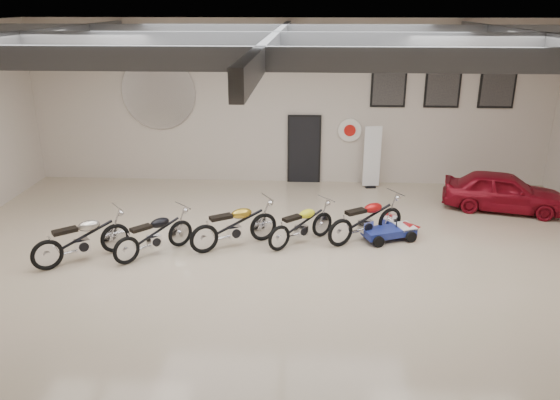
# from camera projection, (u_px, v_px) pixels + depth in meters

# --- Properties ---
(floor) EXTENTS (16.00, 12.00, 0.01)m
(floor) POSITION_uv_depth(u_px,v_px,m) (277.00, 266.00, 11.93)
(floor) COLOR #BBA58F
(floor) RESTS_ON ground
(ceiling) EXTENTS (16.00, 12.00, 0.01)m
(ceiling) POSITION_uv_depth(u_px,v_px,m) (277.00, 27.00, 10.21)
(ceiling) COLOR gray
(ceiling) RESTS_ON back_wall
(back_wall) EXTENTS (16.00, 0.02, 5.00)m
(back_wall) POSITION_uv_depth(u_px,v_px,m) (288.00, 103.00, 16.69)
(back_wall) COLOR beige
(back_wall) RESTS_ON floor
(ceiling_beams) EXTENTS (15.80, 11.80, 0.32)m
(ceiling_beams) POSITION_uv_depth(u_px,v_px,m) (277.00, 40.00, 10.29)
(ceiling_beams) COLOR slate
(ceiling_beams) RESTS_ON ceiling
(door) EXTENTS (0.92, 0.08, 2.10)m
(door) POSITION_uv_depth(u_px,v_px,m) (304.00, 150.00, 17.12)
(door) COLOR black
(door) RESTS_ON back_wall
(logo_plaque) EXTENTS (2.30, 0.06, 1.16)m
(logo_plaque) POSITION_uv_depth(u_px,v_px,m) (159.00, 93.00, 16.75)
(logo_plaque) COLOR silver
(logo_plaque) RESTS_ON back_wall
(poster_left) EXTENTS (1.05, 0.08, 1.35)m
(poster_left) POSITION_uv_depth(u_px,v_px,m) (389.00, 85.00, 16.30)
(poster_left) COLOR black
(poster_left) RESTS_ON back_wall
(poster_mid) EXTENTS (1.05, 0.08, 1.35)m
(poster_mid) POSITION_uv_depth(u_px,v_px,m) (443.00, 85.00, 16.22)
(poster_mid) COLOR black
(poster_mid) RESTS_ON back_wall
(poster_right) EXTENTS (1.05, 0.08, 1.35)m
(poster_right) POSITION_uv_depth(u_px,v_px,m) (498.00, 85.00, 16.13)
(poster_right) COLOR black
(poster_right) RESTS_ON back_wall
(oil_sign) EXTENTS (0.72, 0.10, 0.72)m
(oil_sign) POSITION_uv_depth(u_px,v_px,m) (350.00, 130.00, 16.82)
(oil_sign) COLOR white
(oil_sign) RESTS_ON back_wall
(banner_stand) EXTENTS (0.54, 0.28, 1.91)m
(banner_stand) POSITION_uv_depth(u_px,v_px,m) (372.00, 158.00, 16.62)
(banner_stand) COLOR white
(banner_stand) RESTS_ON floor
(motorcycle_silver) EXTENTS (2.07, 1.87, 1.11)m
(motorcycle_silver) POSITION_uv_depth(u_px,v_px,m) (81.00, 238.00, 11.99)
(motorcycle_silver) COLOR silver
(motorcycle_silver) RESTS_ON floor
(motorcycle_black) EXTENTS (1.82, 1.84, 1.03)m
(motorcycle_black) POSITION_uv_depth(u_px,v_px,m) (154.00, 234.00, 12.30)
(motorcycle_black) COLOR silver
(motorcycle_black) RESTS_ON floor
(motorcycle_gold) EXTENTS (2.18, 1.68, 1.12)m
(motorcycle_gold) POSITION_uv_depth(u_px,v_px,m) (234.00, 224.00, 12.69)
(motorcycle_gold) COLOR silver
(motorcycle_gold) RESTS_ON floor
(motorcycle_yellow) EXTENTS (1.82, 1.69, 0.99)m
(motorcycle_yellow) POSITION_uv_depth(u_px,v_px,m) (301.00, 224.00, 12.89)
(motorcycle_yellow) COLOR silver
(motorcycle_yellow) RESTS_ON floor
(motorcycle_red) EXTENTS (2.14, 1.69, 1.10)m
(motorcycle_red) POSITION_uv_depth(u_px,v_px,m) (366.00, 219.00, 13.05)
(motorcycle_red) COLOR silver
(motorcycle_red) RESTS_ON floor
(go_kart) EXTENTS (1.70, 1.22, 0.56)m
(go_kart) POSITION_uv_depth(u_px,v_px,m) (394.00, 228.00, 13.19)
(go_kart) COLOR navy
(go_kart) RESTS_ON floor
(vintage_car) EXTENTS (2.00, 3.38, 1.08)m
(vintage_car) POSITION_uv_depth(u_px,v_px,m) (503.00, 191.00, 14.96)
(vintage_car) COLOR maroon
(vintage_car) RESTS_ON floor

